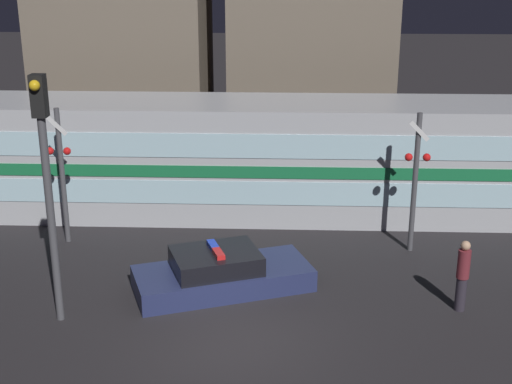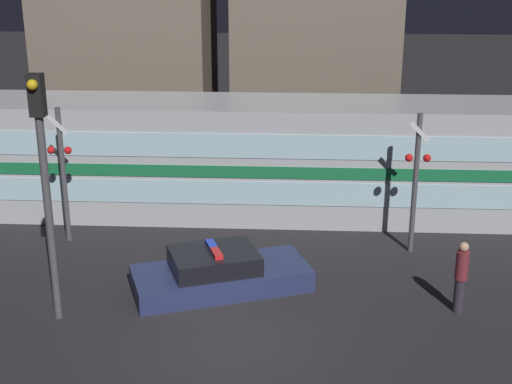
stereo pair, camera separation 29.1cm
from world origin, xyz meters
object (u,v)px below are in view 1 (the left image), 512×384
at_px(train, 282,159).
at_px(pedestrian, 463,275).
at_px(police_car, 221,274).
at_px(traffic_light_corner, 47,176).
at_px(crossing_signal_near, 415,178).

bearing_deg(train, pedestrian, -56.39).
bearing_deg(police_car, traffic_light_corner, -174.76).
height_order(train, crossing_signal_near, crossing_signal_near).
height_order(pedestrian, crossing_signal_near, crossing_signal_near).
relative_size(train, pedestrian, 12.02).
distance_m(pedestrian, crossing_signal_near, 3.76).
relative_size(police_car, pedestrian, 2.68).
xyz_separation_m(pedestrian, crossing_signal_near, (-0.60, 3.49, 1.27)).
bearing_deg(train, crossing_signal_near, -38.63).
bearing_deg(police_car, train, 54.88).
distance_m(pedestrian, traffic_light_corner, 9.72).
xyz_separation_m(police_car, pedestrian, (5.75, -0.87, 0.49)).
height_order(police_car, pedestrian, pedestrian).
xyz_separation_m(crossing_signal_near, traffic_light_corner, (-8.74, -4.32, 1.30)).
relative_size(police_car, crossing_signal_near, 1.19).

